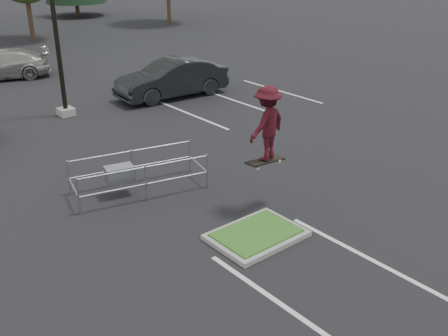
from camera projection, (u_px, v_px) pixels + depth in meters
ground at (256, 237)px, 12.72m from camera, size 120.00×120.00×0.00m
grass_median at (257, 235)px, 12.69m from camera, size 2.20×1.60×0.16m
stall_lines at (92, 173)px, 16.18m from camera, size 22.62×17.60×0.01m
cart_corral at (124, 173)px, 14.61m from camera, size 3.91×2.16×1.05m
skateboarder at (267, 124)px, 13.17m from camera, size 1.37×0.95×2.10m
car_r_charc at (172, 79)px, 23.65m from camera, size 5.24×2.19×1.69m
car_far_silver at (1, 65)px, 26.79m from camera, size 5.33×3.49×1.44m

